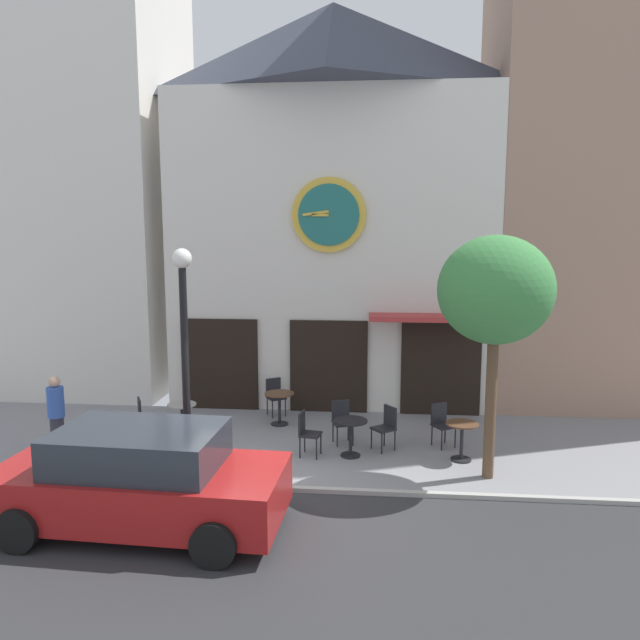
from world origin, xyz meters
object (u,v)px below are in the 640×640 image
(cafe_chair_near_tree, at_px, (144,415))
(cafe_chair_facing_street, at_px, (342,418))
(street_lamp, at_px, (185,359))
(cafe_chair_curbside, at_px, (441,421))
(street_tree, at_px, (495,292))
(cafe_chair_right_end, at_px, (306,430))
(cafe_table_center_right, at_px, (462,435))
(cafe_chair_facing_wall, at_px, (275,394))
(cafe_chair_near_lamp, at_px, (386,424))
(cafe_table_center_left, at_px, (351,431))
(cafe_table_near_curb, at_px, (182,415))
(cafe_table_rightmost, at_px, (279,403))
(parked_car_red, at_px, (141,479))
(pedestrian_blue, at_px, (57,416))

(cafe_chair_near_tree, xyz_separation_m, cafe_chair_facing_street, (4.27, 0.13, 0.00))
(street_lamp, height_order, cafe_chair_curbside, street_lamp)
(street_tree, height_order, cafe_chair_right_end, street_tree)
(cafe_table_center_right, xyz_separation_m, cafe_chair_facing_street, (-2.39, 0.79, 0.02))
(cafe_chair_facing_wall, height_order, cafe_chair_curbside, same)
(street_lamp, xyz_separation_m, cafe_chair_right_end, (2.17, 0.81, -1.58))
(street_tree, xyz_separation_m, cafe_chair_near_lamp, (-1.82, 1.27, -2.88))
(cafe_table_center_left, relative_size, cafe_chair_right_end, 0.83)
(cafe_table_center_right, bearing_deg, cafe_chair_facing_street, 161.76)
(street_lamp, xyz_separation_m, cafe_table_near_curb, (-0.68, 1.74, -1.63))
(cafe_table_rightmost, distance_m, cafe_table_center_right, 4.32)
(parked_car_red, bearing_deg, cafe_chair_curbside, 39.06)
(cafe_table_center_right, distance_m, cafe_chair_facing_wall, 4.88)
(cafe_chair_near_tree, relative_size, cafe_chair_near_lamp, 1.00)
(street_lamp, xyz_separation_m, cafe_chair_near_lamp, (3.76, 1.33, -1.58))
(cafe_chair_near_tree, bearing_deg, cafe_table_near_curb, 17.24)
(cafe_chair_facing_wall, bearing_deg, cafe_chair_curbside, -25.28)
(cafe_chair_near_tree, distance_m, cafe_chair_facing_street, 4.28)
(cafe_table_rightmost, bearing_deg, street_tree, -31.79)
(cafe_table_near_curb, xyz_separation_m, cafe_chair_curbside, (5.60, -0.10, 0.05))
(cafe_table_center_left, bearing_deg, street_tree, -17.66)
(cafe_chair_facing_wall, bearing_deg, street_lamp, -107.52)
(cafe_chair_right_end, bearing_deg, street_tree, -12.43)
(street_lamp, bearing_deg, cafe_chair_facing_wall, 72.48)
(cafe_chair_curbside, relative_size, parked_car_red, 0.21)
(cafe_chair_facing_wall, bearing_deg, cafe_table_center_left, -52.85)
(cafe_table_rightmost, distance_m, cafe_chair_facing_wall, 0.78)
(cafe_table_center_left, height_order, cafe_chair_right_end, cafe_chair_right_end)
(cafe_chair_facing_street, distance_m, cafe_chair_right_end, 1.06)
(cafe_table_rightmost, distance_m, cafe_table_center_left, 2.52)
(cafe_table_rightmost, height_order, cafe_chair_near_tree, cafe_chair_near_tree)
(cafe_chair_facing_street, height_order, cafe_chair_right_end, same)
(cafe_chair_right_end, height_order, cafe_chair_curbside, same)
(street_tree, height_order, cafe_table_center_right, street_tree)
(street_lamp, distance_m, cafe_table_center_left, 3.54)
(cafe_table_near_curb, bearing_deg, parked_car_red, -80.23)
(cafe_table_near_curb, height_order, cafe_chair_facing_street, cafe_chair_facing_street)
(cafe_chair_facing_street, distance_m, parked_car_red, 4.87)
(parked_car_red, bearing_deg, street_tree, 23.22)
(parked_car_red, bearing_deg, cafe_table_rightmost, 75.51)
(cafe_chair_right_end, bearing_deg, cafe_table_center_left, 3.61)
(cafe_chair_facing_wall, relative_size, parked_car_red, 0.21)
(cafe_table_center_right, bearing_deg, parked_car_red, -148.58)
(cafe_chair_near_lamp, distance_m, parked_car_red, 5.24)
(cafe_table_near_curb, bearing_deg, pedestrian_blue, -143.00)
(cafe_chair_near_tree, xyz_separation_m, cafe_chair_right_end, (3.61, -0.69, 0.00))
(cafe_chair_facing_street, distance_m, cafe_chair_near_lamp, 0.99)
(cafe_table_center_right, relative_size, cafe_chair_right_end, 0.84)
(cafe_table_center_left, xyz_separation_m, cafe_chair_facing_wall, (-1.96, 2.58, 0.01))
(street_tree, height_order, cafe_chair_near_tree, street_tree)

